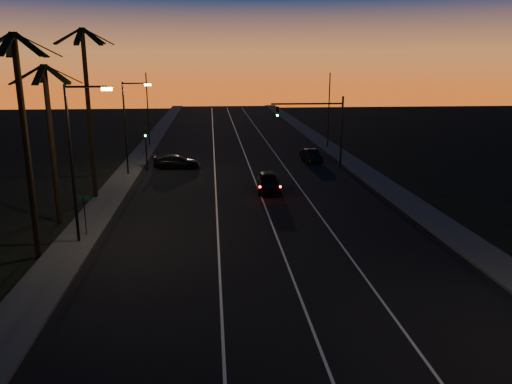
{
  "coord_description": "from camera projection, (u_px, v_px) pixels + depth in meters",
  "views": [
    {
      "loc": [
        -3.26,
        -7.9,
        10.05
      ],
      "look_at": [
        -0.77,
        19.81,
        2.87
      ],
      "focal_mm": 35.0,
      "sensor_mm": 36.0,
      "label": 1
    }
  ],
  "objects": [
    {
      "name": "far_pole_left",
      "position": [
        148.0,
        110.0,
        61.38
      ],
      "size": [
        0.14,
        0.14,
        9.0
      ],
      "primitive_type": "cylinder",
      "color": "black",
      "rests_on": "ground"
    },
    {
      "name": "cross_car",
      "position": [
        176.0,
        162.0,
        49.11
      ],
      "size": [
        4.56,
        1.94,
        1.31
      ],
      "color": "black",
      "rests_on": "road"
    },
    {
      "name": "palm_near",
      "position": [
        24.0,
        125.0,
        24.91
      ],
      "size": [
        4.25,
        4.16,
        11.53
      ],
      "color": "black",
      "rests_on": "ground"
    },
    {
      "name": "streetlight_left_near",
      "position": [
        76.0,
        152.0,
        27.44
      ],
      "size": [
        2.55,
        0.26,
        9.0
      ],
      "color": "black",
      "rests_on": "ground"
    },
    {
      "name": "far_pole_right",
      "position": [
        329.0,
        111.0,
        60.39
      ],
      "size": [
        0.14,
        0.14,
        9.0
      ],
      "primitive_type": "cylinder",
      "color": "black",
      "rests_on": "ground"
    },
    {
      "name": "sidewalk_left",
      "position": [
        109.0,
        197.0,
        38.35
      ],
      "size": [
        2.4,
        170.0,
        0.16
      ],
      "primitive_type": "cube",
      "color": "#393936",
      "rests_on": "ground"
    },
    {
      "name": "palm_far",
      "position": [
        88.0,
        98.0,
        36.39
      ],
      "size": [
        4.25,
        4.16,
        12.53
      ],
      "color": "black",
      "rests_on": "ground"
    },
    {
      "name": "lane_stripe_right",
      "position": [
        304.0,
        193.0,
        39.69
      ],
      "size": [
        0.12,
        160.0,
        0.01
      ],
      "primitive_type": "cube",
      "color": "silver",
      "rests_on": "road"
    },
    {
      "name": "streetlight_left_far",
      "position": [
        128.0,
        121.0,
        44.87
      ],
      "size": [
        2.55,
        0.26,
        8.5
      ],
      "color": "black",
      "rests_on": "ground"
    },
    {
      "name": "signal_mast",
      "position": [
        318.0,
        119.0,
        48.41
      ],
      "size": [
        7.1,
        0.41,
        7.0
      ],
      "color": "black",
      "rests_on": "ground"
    },
    {
      "name": "lane_stripe_left",
      "position": [
        216.0,
        196.0,
        39.08
      ],
      "size": [
        0.12,
        160.0,
        0.01
      ],
      "primitive_type": "cube",
      "color": "silver",
      "rests_on": "road"
    },
    {
      "name": "lane_stripe_mid",
      "position": [
        260.0,
        194.0,
        39.39
      ],
      "size": [
        0.12,
        160.0,
        0.01
      ],
      "primitive_type": "cube",
      "color": "silver",
      "rests_on": "road"
    },
    {
      "name": "road",
      "position": [
        254.0,
        195.0,
        39.35
      ],
      "size": [
        20.0,
        170.0,
        0.01
      ],
      "primitive_type": "cube",
      "color": "black",
      "rests_on": "ground"
    },
    {
      "name": "street_sign",
      "position": [
        85.0,
        211.0,
        29.32
      ],
      "size": [
        0.7,
        0.06,
        2.6
      ],
      "color": "black",
      "rests_on": "ground"
    },
    {
      "name": "signal_post",
      "position": [
        146.0,
        141.0,
        47.43
      ],
      "size": [
        0.28,
        0.37,
        4.2
      ],
      "color": "black",
      "rests_on": "ground"
    },
    {
      "name": "right_car",
      "position": [
        311.0,
        155.0,
        52.56
      ],
      "size": [
        1.91,
        4.03,
        1.27
      ],
      "color": "black",
      "rests_on": "road"
    },
    {
      "name": "lead_car",
      "position": [
        269.0,
        182.0,
        40.29
      ],
      "size": [
        2.13,
        5.16,
        1.54
      ],
      "color": "black",
      "rests_on": "road"
    },
    {
      "name": "sidewalk_right",
      "position": [
        392.0,
        191.0,
        40.3
      ],
      "size": [
        2.4,
        170.0,
        0.16
      ],
      "primitive_type": "cube",
      "color": "#393936",
      "rests_on": "ground"
    },
    {
      "name": "palm_mid",
      "position": [
        50.0,
        127.0,
        30.85
      ],
      "size": [
        4.25,
        4.16,
        10.03
      ],
      "color": "black",
      "rests_on": "ground"
    }
  ]
}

